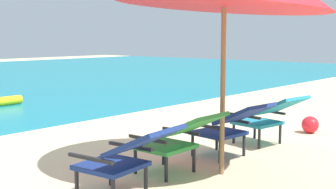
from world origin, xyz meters
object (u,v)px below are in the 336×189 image
lounge_chair_near_right (230,124)px  beach_ball (310,125)px  lounge_chair_far_left (127,154)px  lounge_chair_far_right (268,115)px  lounge_chair_near_left (178,137)px

lounge_chair_near_right → beach_ball: (1.97, -0.11, -0.28)m
lounge_chair_far_left → beach_ball: 3.70m
lounge_chair_far_right → beach_ball: size_ratio=3.78×
lounge_chair_far_left → lounge_chair_near_left: same height
beach_ball → lounge_chair_far_left: bearing=179.3°
lounge_chair_far_left → lounge_chair_far_right: (2.58, 0.05, 0.00)m
lounge_chair_far_left → lounge_chair_near_left: 0.82m
lounge_chair_far_right → beach_ball: 1.15m
lounge_chair_far_left → beach_ball: (3.69, -0.04, -0.28)m
lounge_chair_near_left → lounge_chair_far_right: bearing=-1.9°
beach_ball → lounge_chair_far_right: bearing=175.4°
lounge_chair_far_right → beach_ball: lounge_chair_far_right is taller
lounge_chair_far_left → lounge_chair_near_left: bearing=7.3°
lounge_chair_near_left → lounge_chair_near_right: 0.91m
lounge_chair_near_left → lounge_chair_far_right: 1.76m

